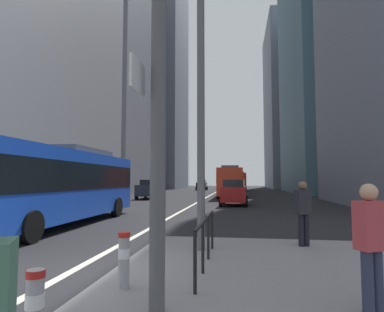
{
  "coord_description": "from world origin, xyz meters",
  "views": [
    {
      "loc": [
        3.49,
        -6.02,
        1.92
      ],
      "look_at": [
        -2.24,
        33.4,
        4.9
      ],
      "focal_mm": 29.88,
      "sensor_mm": 36.0,
      "label": 1
    }
  ],
  "objects_px": {
    "car_receding_near": "(232,186)",
    "traffic_signal_gantry": "(33,37)",
    "city_bus_blue_oncoming": "(60,182)",
    "bollard_right": "(124,257)",
    "street_lamp_post": "(201,53)",
    "city_bus_red_receding": "(231,181)",
    "city_bus_red_distant": "(238,180)",
    "pedestrian_walking": "(371,241)",
    "car_oncoming_mid": "(150,189)",
    "bollard_left": "(35,306)",
    "car_receding_far": "(234,192)",
    "car_oncoming_far": "(202,185)",
    "pedestrian_far": "(303,210)"
  },
  "relations": [
    {
      "from": "car_receding_far",
      "to": "pedestrian_walking",
      "type": "relative_size",
      "value": 2.42
    },
    {
      "from": "car_receding_near",
      "to": "traffic_signal_gantry",
      "type": "relative_size",
      "value": 0.74
    },
    {
      "from": "city_bus_blue_oncoming",
      "to": "city_bus_red_receding",
      "type": "distance_m",
      "value": 24.58
    },
    {
      "from": "city_bus_blue_oncoming",
      "to": "car_receding_far",
      "type": "bearing_deg",
      "value": 59.09
    },
    {
      "from": "car_oncoming_mid",
      "to": "street_lamp_post",
      "type": "distance_m",
      "value": 25.57
    },
    {
      "from": "city_bus_red_receding",
      "to": "bollard_left",
      "type": "relative_size",
      "value": 14.12
    },
    {
      "from": "city_bus_blue_oncoming",
      "to": "bollard_left",
      "type": "xyz_separation_m",
      "value": [
        5.38,
        -9.43,
        -1.22
      ]
    },
    {
      "from": "bollard_left",
      "to": "pedestrian_walking",
      "type": "height_order",
      "value": "pedestrian_walking"
    },
    {
      "from": "car_oncoming_far",
      "to": "bollard_left",
      "type": "bearing_deg",
      "value": -85.23
    },
    {
      "from": "city_bus_red_receding",
      "to": "car_receding_near",
      "type": "bearing_deg",
      "value": 90.33
    },
    {
      "from": "pedestrian_walking",
      "to": "car_oncoming_mid",
      "type": "bearing_deg",
      "value": 111.48
    },
    {
      "from": "car_receding_near",
      "to": "bollard_right",
      "type": "height_order",
      "value": "car_receding_near"
    },
    {
      "from": "city_bus_red_receding",
      "to": "traffic_signal_gantry",
      "type": "height_order",
      "value": "traffic_signal_gantry"
    },
    {
      "from": "city_bus_red_receding",
      "to": "car_oncoming_mid",
      "type": "distance_m",
      "value": 9.25
    },
    {
      "from": "street_lamp_post",
      "to": "bollard_right",
      "type": "relative_size",
      "value": 8.87
    },
    {
      "from": "street_lamp_post",
      "to": "pedestrian_walking",
      "type": "bearing_deg",
      "value": -53.01
    },
    {
      "from": "car_oncoming_far",
      "to": "traffic_signal_gantry",
      "type": "distance_m",
      "value": 55.96
    },
    {
      "from": "city_bus_red_receding",
      "to": "pedestrian_far",
      "type": "bearing_deg",
      "value": -84.59
    },
    {
      "from": "city_bus_red_distant",
      "to": "street_lamp_post",
      "type": "distance_m",
      "value": 50.15
    },
    {
      "from": "city_bus_blue_oncoming",
      "to": "car_oncoming_far",
      "type": "height_order",
      "value": "city_bus_blue_oncoming"
    },
    {
      "from": "city_bus_red_distant",
      "to": "pedestrian_walking",
      "type": "bearing_deg",
      "value": -88.09
    },
    {
      "from": "pedestrian_walking",
      "to": "pedestrian_far",
      "type": "height_order",
      "value": "pedestrian_far"
    },
    {
      "from": "city_bus_blue_oncoming",
      "to": "car_oncoming_far",
      "type": "relative_size",
      "value": 2.78
    },
    {
      "from": "traffic_signal_gantry",
      "to": "pedestrian_far",
      "type": "relative_size",
      "value": 3.45
    },
    {
      "from": "car_oncoming_far",
      "to": "pedestrian_far",
      "type": "bearing_deg",
      "value": -80.44
    },
    {
      "from": "car_oncoming_mid",
      "to": "car_receding_near",
      "type": "relative_size",
      "value": 1.02
    },
    {
      "from": "car_receding_near",
      "to": "traffic_signal_gantry",
      "type": "distance_m",
      "value": 42.86
    },
    {
      "from": "city_bus_red_receding",
      "to": "city_bus_red_distant",
      "type": "bearing_deg",
      "value": 87.91
    },
    {
      "from": "city_bus_red_receding",
      "to": "traffic_signal_gantry",
      "type": "bearing_deg",
      "value": -93.98
    },
    {
      "from": "traffic_signal_gantry",
      "to": "street_lamp_post",
      "type": "height_order",
      "value": "street_lamp_post"
    },
    {
      "from": "traffic_signal_gantry",
      "to": "car_receding_far",
      "type": "bearing_deg",
      "value": 82.3
    },
    {
      "from": "car_receding_near",
      "to": "bollard_right",
      "type": "relative_size",
      "value": 4.92
    },
    {
      "from": "city_bus_red_receding",
      "to": "street_lamp_post",
      "type": "distance_m",
      "value": 28.27
    },
    {
      "from": "bollard_right",
      "to": "pedestrian_walking",
      "type": "relative_size",
      "value": 0.52
    },
    {
      "from": "car_oncoming_far",
      "to": "traffic_signal_gantry",
      "type": "height_order",
      "value": "traffic_signal_gantry"
    },
    {
      "from": "city_bus_red_distant",
      "to": "pedestrian_far",
      "type": "bearing_deg",
      "value": -87.93
    },
    {
      "from": "city_bus_red_distant",
      "to": "car_receding_far",
      "type": "distance_m",
      "value": 33.7
    },
    {
      "from": "car_oncoming_mid",
      "to": "bollard_right",
      "type": "xyz_separation_m",
      "value": [
        7.17,
        -26.9,
        -0.34
      ]
    },
    {
      "from": "city_bus_blue_oncoming",
      "to": "street_lamp_post",
      "type": "height_order",
      "value": "street_lamp_post"
    },
    {
      "from": "bollard_right",
      "to": "traffic_signal_gantry",
      "type": "bearing_deg",
      "value": -144.4
    },
    {
      "from": "bollard_left",
      "to": "bollard_right",
      "type": "bearing_deg",
      "value": 83.51
    },
    {
      "from": "city_bus_red_distant",
      "to": "street_lamp_post",
      "type": "bearing_deg",
      "value": -91.03
    },
    {
      "from": "car_oncoming_far",
      "to": "city_bus_red_receding",
      "type": "bearing_deg",
      "value": -75.83
    },
    {
      "from": "car_receding_near",
      "to": "city_bus_red_receding",
      "type": "bearing_deg",
      "value": -89.67
    },
    {
      "from": "bollard_left",
      "to": "pedestrian_walking",
      "type": "distance_m",
      "value": 4.15
    },
    {
      "from": "city_bus_red_receding",
      "to": "pedestrian_walking",
      "type": "xyz_separation_m",
      "value": [
        2.59,
        -31.63,
        -0.73
      ]
    },
    {
      "from": "city_bus_red_receding",
      "to": "bollard_left",
      "type": "xyz_separation_m",
      "value": [
        -1.26,
        -33.1,
        -1.22
      ]
    },
    {
      "from": "street_lamp_post",
      "to": "pedestrian_far",
      "type": "bearing_deg",
      "value": 17.49
    },
    {
      "from": "city_bus_blue_oncoming",
      "to": "bollard_right",
      "type": "height_order",
      "value": "city_bus_blue_oncoming"
    },
    {
      "from": "city_bus_red_receding",
      "to": "car_oncoming_far",
      "type": "xyz_separation_m",
      "value": [
        -6.01,
        23.81,
        -0.85
      ]
    }
  ]
}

